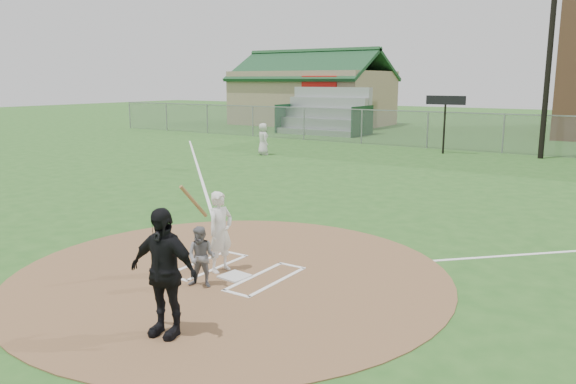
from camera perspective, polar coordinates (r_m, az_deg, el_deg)
The scene contains 14 objects.
ground at distance 10.99m, azimuth -5.81°, elevation -8.38°, with size 140.00×140.00×0.00m, color #27571D.
dirt_circle at distance 10.99m, azimuth -5.81°, elevation -8.33°, with size 8.40×8.40×0.02m, color brown.
home_plate at distance 10.81m, azimuth -5.43°, elevation -8.52°, with size 0.49×0.49×0.03m, color silver.
foul_line_third at distance 23.35m, azimuth -9.02°, elevation 2.08°, with size 0.10×24.00×0.01m, color white.
catcher at distance 10.24m, azimuth -8.78°, elevation -6.54°, with size 0.54×0.42×1.11m, color slate.
umpire at distance 8.36m, azimuth -12.56°, elevation -7.94°, with size 1.12×0.47×1.91m, color black.
ondeck_player at distance 28.20m, azimuth -2.56°, elevation 5.39°, with size 0.78×0.50×1.59m, color silver.
batters_boxes at distance 11.09m, azimuth -5.32°, elevation -8.05°, with size 2.08×1.88×0.01m.
batter_at_plate at distance 10.94m, azimuth -6.91°, elevation -4.00°, with size 0.63×1.01×1.78m.
outfield_fence at distance 30.82m, azimuth 21.04°, elevation 5.58°, with size 56.08×0.08×2.03m.
bleachers at distance 39.46m, azimuth 3.63°, elevation 8.23°, with size 6.08×3.20×3.20m.
clubhouse at distance 47.81m, azimuth 2.49°, elevation 9.73°, with size 12.20×8.71×6.23m.
light_pole at distance 29.49m, azimuth 25.33°, elevation 15.94°, with size 1.20×0.30×12.22m.
scoreboard_sign at distance 29.65m, azimuth 15.69°, elevation 8.37°, with size 2.00×0.10×2.93m.
Camera 1 is at (6.59, -7.99, 3.69)m, focal length 35.00 mm.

